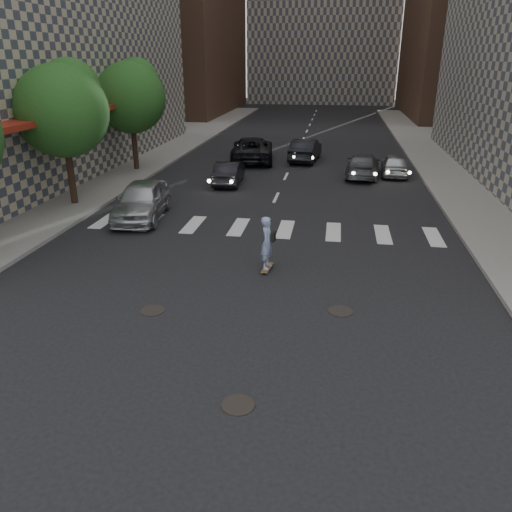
{
  "coord_description": "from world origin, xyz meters",
  "views": [
    {
      "loc": [
        2.9,
        -10.8,
        6.73
      ],
      "look_at": [
        0.76,
        2.61,
        1.3
      ],
      "focal_mm": 35.0,
      "sensor_mm": 36.0,
      "label": 1
    }
  ],
  "objects_px": {
    "silver_sedan": "(142,200)",
    "traffic_car_b": "(363,165)",
    "tree_b": "(64,106)",
    "skateboarder": "(268,243)",
    "traffic_car_c": "(252,149)",
    "tree_c": "(132,94)",
    "traffic_car_e": "(305,150)",
    "traffic_car_d": "(395,165)",
    "traffic_car_a": "(229,173)"
  },
  "relations": [
    {
      "from": "silver_sedan",
      "to": "traffic_car_d",
      "type": "relative_size",
      "value": 1.24
    },
    {
      "from": "traffic_car_a",
      "to": "traffic_car_b",
      "type": "xyz_separation_m",
      "value": [
        7.57,
        3.09,
        0.04
      ]
    },
    {
      "from": "traffic_car_b",
      "to": "traffic_car_e",
      "type": "distance_m",
      "value": 5.73
    },
    {
      "from": "tree_b",
      "to": "skateboarder",
      "type": "distance_m",
      "value": 12.72
    },
    {
      "from": "silver_sedan",
      "to": "traffic_car_b",
      "type": "distance_m",
      "value": 14.21
    },
    {
      "from": "tree_c",
      "to": "traffic_car_b",
      "type": "xyz_separation_m",
      "value": [
        14.01,
        0.52,
        -3.96
      ]
    },
    {
      "from": "traffic_car_e",
      "to": "traffic_car_d",
      "type": "bearing_deg",
      "value": 152.72
    },
    {
      "from": "traffic_car_a",
      "to": "tree_c",
      "type": "bearing_deg",
      "value": -25.07
    },
    {
      "from": "traffic_car_b",
      "to": "traffic_car_c",
      "type": "height_order",
      "value": "traffic_car_c"
    },
    {
      "from": "tree_b",
      "to": "traffic_car_c",
      "type": "xyz_separation_m",
      "value": [
        6.67,
        12.19,
        -3.82
      ]
    },
    {
      "from": "traffic_car_a",
      "to": "traffic_car_c",
      "type": "bearing_deg",
      "value": -95.14
    },
    {
      "from": "skateboarder",
      "to": "traffic_car_b",
      "type": "distance_m",
      "value": 15.49
    },
    {
      "from": "traffic_car_b",
      "to": "silver_sedan",
      "type": "bearing_deg",
      "value": 50.82
    },
    {
      "from": "tree_c",
      "to": "traffic_car_b",
      "type": "relative_size",
      "value": 1.4
    },
    {
      "from": "tree_b",
      "to": "traffic_car_d",
      "type": "xyz_separation_m",
      "value": [
        15.95,
        9.17,
        -3.99
      ]
    },
    {
      "from": "tree_b",
      "to": "silver_sedan",
      "type": "relative_size",
      "value": 1.37
    },
    {
      "from": "skateboarder",
      "to": "traffic_car_c",
      "type": "distance_m",
      "value": 19.06
    },
    {
      "from": "silver_sedan",
      "to": "traffic_car_a",
      "type": "relative_size",
      "value": 1.24
    },
    {
      "from": "traffic_car_c",
      "to": "tree_c",
      "type": "bearing_deg",
      "value": 24.51
    },
    {
      "from": "tree_b",
      "to": "traffic_car_a",
      "type": "height_order",
      "value": "tree_b"
    },
    {
      "from": "skateboarder",
      "to": "silver_sedan",
      "type": "bearing_deg",
      "value": 148.2
    },
    {
      "from": "silver_sedan",
      "to": "traffic_car_c",
      "type": "height_order",
      "value": "traffic_car_c"
    },
    {
      "from": "traffic_car_d",
      "to": "traffic_car_e",
      "type": "xyz_separation_m",
      "value": [
        -5.68,
        3.69,
        0.11
      ]
    },
    {
      "from": "tree_b",
      "to": "traffic_car_e",
      "type": "height_order",
      "value": "tree_b"
    },
    {
      "from": "silver_sedan",
      "to": "traffic_car_d",
      "type": "height_order",
      "value": "silver_sedan"
    },
    {
      "from": "traffic_car_a",
      "to": "traffic_car_d",
      "type": "height_order",
      "value": "traffic_car_d"
    },
    {
      "from": "tree_c",
      "to": "traffic_car_b",
      "type": "bearing_deg",
      "value": 2.11
    },
    {
      "from": "tree_c",
      "to": "silver_sedan",
      "type": "height_order",
      "value": "tree_c"
    },
    {
      "from": "tree_b",
      "to": "skateboarder",
      "type": "xyz_separation_m",
      "value": [
        10.29,
        -6.52,
        -3.66
      ]
    },
    {
      "from": "traffic_car_b",
      "to": "traffic_car_a",
      "type": "bearing_deg",
      "value": 28.11
    },
    {
      "from": "silver_sedan",
      "to": "traffic_car_e",
      "type": "height_order",
      "value": "silver_sedan"
    },
    {
      "from": "silver_sedan",
      "to": "traffic_car_d",
      "type": "distance_m",
      "value": 16.08
    },
    {
      "from": "traffic_car_a",
      "to": "tree_b",
      "type": "bearing_deg",
      "value": 36.83
    },
    {
      "from": "tree_b",
      "to": "traffic_car_d",
      "type": "bearing_deg",
      "value": 29.89
    },
    {
      "from": "tree_c",
      "to": "traffic_car_e",
      "type": "xyz_separation_m",
      "value": [
        10.28,
        4.86,
        -3.88
      ]
    },
    {
      "from": "traffic_car_b",
      "to": "traffic_car_d",
      "type": "relative_size",
      "value": 1.21
    },
    {
      "from": "skateboarder",
      "to": "traffic_car_c",
      "type": "height_order",
      "value": "skateboarder"
    },
    {
      "from": "tree_c",
      "to": "skateboarder",
      "type": "xyz_separation_m",
      "value": [
        10.29,
        -14.52,
        -3.66
      ]
    },
    {
      "from": "tree_b",
      "to": "skateboarder",
      "type": "bearing_deg",
      "value": -32.36
    },
    {
      "from": "skateboarder",
      "to": "traffic_car_e",
      "type": "bearing_deg",
      "value": 96.52
    },
    {
      "from": "tree_b",
      "to": "traffic_car_b",
      "type": "distance_m",
      "value": 16.87
    },
    {
      "from": "traffic_car_b",
      "to": "skateboarder",
      "type": "bearing_deg",
      "value": 81.97
    },
    {
      "from": "traffic_car_a",
      "to": "traffic_car_e",
      "type": "distance_m",
      "value": 8.37
    },
    {
      "from": "silver_sedan",
      "to": "traffic_car_e",
      "type": "relative_size",
      "value": 1.03
    },
    {
      "from": "tree_c",
      "to": "traffic_car_e",
      "type": "distance_m",
      "value": 12.01
    },
    {
      "from": "skateboarder",
      "to": "traffic_car_a",
      "type": "bearing_deg",
      "value": 114.34
    },
    {
      "from": "traffic_car_b",
      "to": "traffic_car_d",
      "type": "distance_m",
      "value": 2.05
    },
    {
      "from": "skateboarder",
      "to": "traffic_car_c",
      "type": "bearing_deg",
      "value": 107.44
    },
    {
      "from": "tree_b",
      "to": "traffic_car_e",
      "type": "distance_m",
      "value": 16.91
    },
    {
      "from": "skateboarder",
      "to": "silver_sedan",
      "type": "height_order",
      "value": "skateboarder"
    }
  ]
}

